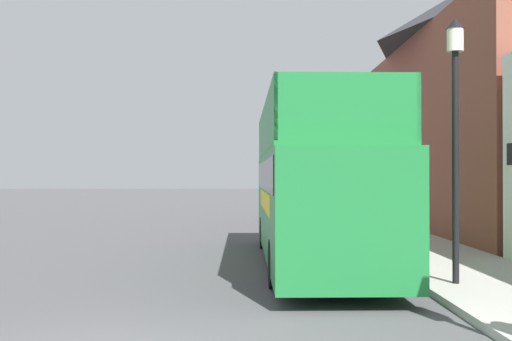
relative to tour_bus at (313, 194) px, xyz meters
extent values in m
plane|color=#4C4C4F|center=(-3.38, 12.60, -1.80)|extent=(144.00, 144.00, 0.00)
cube|color=#ADAAA3|center=(3.33, 9.60, -1.73)|extent=(3.17, 108.00, 0.14)
cube|color=brown|center=(7.92, 9.59, 2.15)|extent=(6.00, 18.26, 7.90)
pyramid|color=#2D2D33|center=(7.92, 9.59, 7.36)|extent=(6.00, 18.26, 2.53)
cube|color=#1E7A38|center=(0.00, -0.14, -0.28)|extent=(2.65, 10.83, 2.50)
cube|color=yellow|center=(0.01, -0.68, -0.15)|extent=(2.62, 5.97, 0.45)
cube|color=black|center=(0.00, -0.14, 0.47)|extent=(2.67, 9.97, 0.70)
cube|color=#1E7A38|center=(0.00, -0.14, 1.02)|extent=(2.64, 9.97, 0.10)
cube|color=#1E7A38|center=(-1.23, -0.15, 1.66)|extent=(0.18, 9.94, 1.17)
cube|color=#1E7A38|center=(1.23, -0.13, 1.66)|extent=(0.18, 9.94, 1.17)
cube|color=#1E7A38|center=(0.06, -5.07, 1.66)|extent=(2.54, 0.10, 1.17)
cube|color=#1E7A38|center=(-0.04, 4.07, 1.66)|extent=(2.55, 1.54, 1.17)
cylinder|color=black|center=(-1.18, 3.20, -1.31)|extent=(0.29, 0.98, 0.98)
cylinder|color=black|center=(1.11, 3.22, -1.31)|extent=(0.29, 0.98, 0.98)
cylinder|color=black|center=(-1.10, -3.28, -1.31)|extent=(0.29, 0.98, 0.98)
cylinder|color=black|center=(1.18, -3.26, -1.31)|extent=(0.29, 0.98, 0.98)
cube|color=silver|center=(0.59, 8.71, -1.28)|extent=(1.84, 4.23, 0.68)
cube|color=black|center=(0.59, 8.58, -0.68)|extent=(1.61, 2.03, 0.52)
cylinder|color=black|center=(-0.26, 10.01, -1.48)|extent=(0.20, 0.62, 0.62)
cylinder|color=black|center=(1.42, 10.02, -1.48)|extent=(0.20, 0.62, 0.62)
cylinder|color=black|center=(-0.24, 7.39, -1.48)|extent=(0.20, 0.62, 0.62)
cylinder|color=black|center=(1.43, 7.40, -1.48)|extent=(0.20, 0.62, 0.62)
cylinder|color=black|center=(2.43, -3.57, 0.63)|extent=(0.13, 0.13, 4.57)
cylinder|color=silver|center=(2.43, -3.57, 3.14)|extent=(0.32, 0.32, 0.45)
cone|color=black|center=(2.43, -3.57, 3.48)|extent=(0.35, 0.35, 0.22)
cylinder|color=black|center=(2.10, 5.89, 0.60)|extent=(0.13, 0.13, 4.51)
cylinder|color=silver|center=(2.10, 5.89, 3.08)|extent=(0.32, 0.32, 0.45)
cone|color=black|center=(2.10, 5.89, 3.41)|extent=(0.35, 0.35, 0.22)
camera|label=1|loc=(-1.61, -15.32, 0.47)|focal=42.00mm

